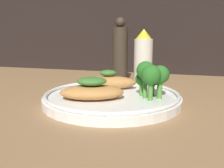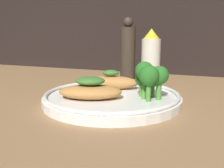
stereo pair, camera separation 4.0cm
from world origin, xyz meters
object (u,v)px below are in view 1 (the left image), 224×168
sauce_bottle (143,58)px  pepper_grinder (120,53)px  plate (112,97)px  broccoli_bunch (151,76)px

sauce_bottle → pepper_grinder: pepper_grinder is taller
plate → broccoli_bunch: size_ratio=3.77×
plate → sauce_bottle: size_ratio=1.74×
broccoli_bunch → pepper_grinder: (-11.17, 19.86, 2.67)cm
broccoli_bunch → sauce_bottle: (-4.91, 19.86, 1.56)cm
pepper_grinder → plate: bearing=-78.1°
plate → pepper_grinder: size_ratio=1.44×
plate → broccoli_bunch: bearing=-0.4°
broccoli_bunch → sauce_bottle: 20.51cm
pepper_grinder → sauce_bottle: bearing=-0.0°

